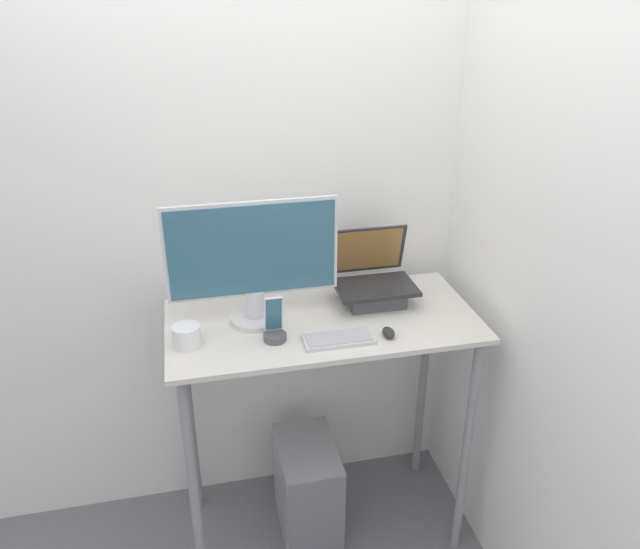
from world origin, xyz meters
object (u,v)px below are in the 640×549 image
at_px(monitor, 253,263).
at_px(keyboard, 338,339).
at_px(mouse, 388,333).
at_px(laptop, 374,284).
at_px(computer_tower, 308,488).
at_px(cell_phone, 274,329).

height_order(monitor, keyboard, monitor).
xyz_separation_m(keyboard, mouse, (0.18, -0.01, 0.01)).
height_order(laptop, computer_tower, laptop).
relative_size(keyboard, mouse, 3.67).
height_order(mouse, cell_phone, cell_phone).
bearing_deg(cell_phone, keyboard, -15.77).
bearing_deg(laptop, mouse, -95.46).
bearing_deg(cell_phone, computer_tower, 38.25).
distance_m(monitor, keyboard, 0.40).
bearing_deg(keyboard, computer_tower, 116.70).
relative_size(monitor, computer_tower, 1.39).
bearing_deg(cell_phone, monitor, 107.90).
bearing_deg(computer_tower, monitor, 166.68).
bearing_deg(monitor, cell_phone, -72.10).
xyz_separation_m(monitor, keyboard, (0.26, -0.20, -0.22)).
relative_size(monitor, cell_phone, 3.65).
distance_m(monitor, cell_phone, 0.24).
bearing_deg(monitor, mouse, -26.05).
bearing_deg(mouse, laptop, 84.54).
relative_size(mouse, cell_phone, 0.40).
xyz_separation_m(monitor, mouse, (0.44, -0.21, -0.22)).
relative_size(keyboard, computer_tower, 0.56).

